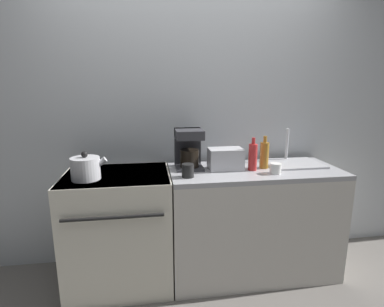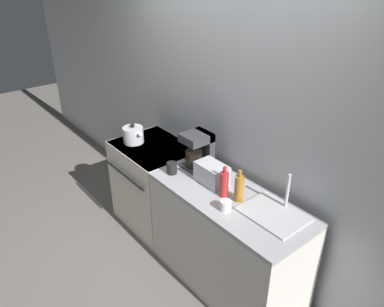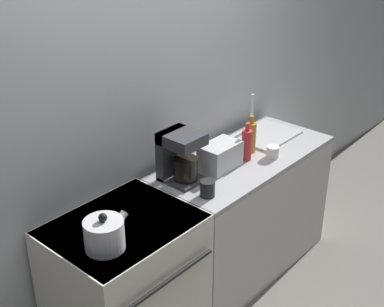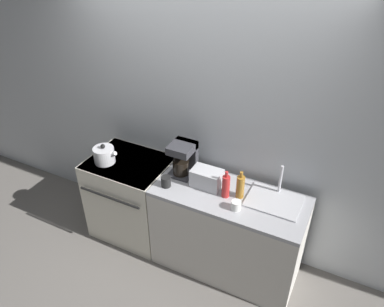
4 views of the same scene
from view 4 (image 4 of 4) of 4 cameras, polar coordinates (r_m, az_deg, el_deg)
The scene contains 12 objects.
ground_plane at distance 3.81m, azimuth -3.62°, elevation -17.05°, with size 12.00×12.00×0.00m, color slate.
wall_back at distance 3.42m, azimuth 1.19°, elevation 4.98°, with size 8.00×0.05×2.60m.
stove at distance 3.90m, azimuth -9.14°, elevation -6.46°, with size 0.77×0.65×0.89m.
counter_block at distance 3.52m, azimuth 5.42°, elevation -11.83°, with size 1.33×0.58×0.89m.
kettle at distance 3.64m, azimuth -13.22°, elevation -0.22°, with size 0.25×0.20×0.20m.
toaster at distance 3.25m, azimuth 2.27°, elevation -3.77°, with size 0.26×0.17×0.16m.
coffee_maker at distance 3.37m, azimuth -1.31°, elevation -0.57°, with size 0.21×0.24×0.31m.
sink_tray at distance 3.20m, azimuth 12.46°, elevation -6.88°, with size 0.44×0.34×0.28m.
bottle_amber at distance 3.14m, azimuth 7.38°, elevation -5.03°, with size 0.07×0.07×0.26m.
bottle_red at distance 3.13m, azimuth 5.18°, elevation -4.96°, with size 0.07×0.07×0.25m.
cup_white at distance 3.06m, azimuth 6.73°, elevation -7.85°, with size 0.08×0.08×0.08m.
cup_black at distance 3.27m, azimuth -3.99°, elevation -4.28°, with size 0.09×0.09×0.10m.
Camera 4 is at (1.28, -2.04, 2.95)m, focal length 35.00 mm.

